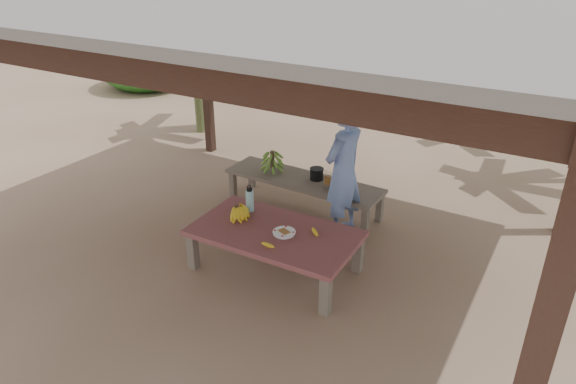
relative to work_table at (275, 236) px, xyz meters
The scene contains 16 objects.
ground 0.52m from the work_table, 118.98° to the left, with size 80.00×80.00×0.00m, color brown.
pavilion 2.36m from the work_table, 122.89° to the left, with size 6.60×5.60×2.95m.
work_table is the anchor object (origin of this frame).
bench 1.51m from the work_table, 107.35° to the left, with size 2.21×0.65×0.45m.
ripe_banana_bunch 0.55m from the work_table, behind, with size 0.29×0.25×0.18m, color gold, non-canonical shape.
plate 0.15m from the work_table, ahead, with size 0.25×0.25×0.04m.
loose_banana_front 0.34m from the work_table, 70.00° to the right, with size 0.04×0.15×0.04m, color gold.
loose_banana_side 0.45m from the work_table, 22.95° to the left, with size 0.04×0.15×0.04m, color gold.
water_flask 0.59m from the work_table, 153.22° to the left, with size 0.09×0.09×0.33m.
green_banana_stalk 1.74m from the work_table, 123.10° to the left, with size 0.28×0.28×0.32m, color #598C2D, non-canonical shape.
cooking_pot 1.56m from the work_table, 100.85° to the left, with size 0.18×0.18×0.15m, color black.
skewer_rack 1.39m from the work_table, 90.99° to the left, with size 0.18×0.08×0.24m, color #A57F47, non-canonical shape.
woman 1.23m from the work_table, 76.22° to the left, with size 0.62×0.41×1.70m, color #6982C7.
hut 9.49m from the work_table, 119.35° to the left, with size 4.40×3.43×2.85m.
banana_plant_n 6.46m from the work_table, 75.92° to the left, with size 1.80×1.80×2.65m.
banana_plant_w 5.33m from the work_table, 139.01° to the left, with size 1.80×1.80×2.86m.
Camera 1 is at (2.73, -4.33, 3.32)m, focal length 32.00 mm.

